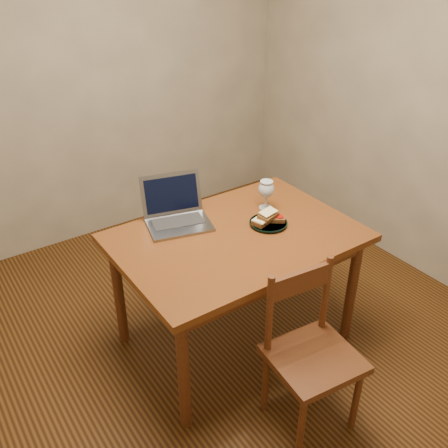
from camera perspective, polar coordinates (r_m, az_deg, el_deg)
floor at (r=3.19m, az=-0.68°, el=-12.48°), size 3.20×3.20×0.02m
back_wall at (r=3.88m, az=-14.81°, el=16.68°), size 3.20×0.02×2.60m
right_wall at (r=3.60m, az=21.73°, el=14.54°), size 0.02×3.20×2.60m
table at (r=2.75m, az=1.43°, el=-2.74°), size 1.30×0.90×0.74m
chair at (r=2.46m, az=10.00°, el=-13.70°), size 0.44×0.42×0.43m
plate at (r=2.80m, az=5.09°, el=0.08°), size 0.21×0.21×0.02m
sandwich_cheese at (r=2.78m, az=4.42°, el=0.45°), size 0.13×0.10×0.04m
sandwich_tomato at (r=2.81m, az=5.89°, el=0.68°), size 0.12×0.12×0.03m
sandwich_top at (r=2.78m, az=5.08°, el=1.05°), size 0.13×0.10×0.04m
milk_glass at (r=2.93m, az=4.83°, el=3.36°), size 0.09×0.09×0.18m
laptop at (r=2.82m, az=-5.55°, el=1.59°), size 0.41×0.39×0.25m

